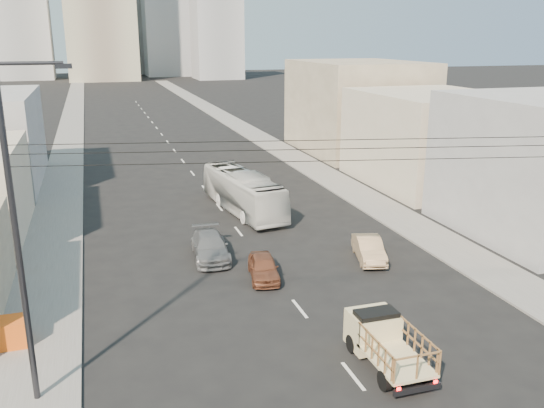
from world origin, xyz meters
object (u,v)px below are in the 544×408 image
sedan_brown (263,267)px  sedan_grey (210,246)px  sedan_tan (369,249)px  crate_stack (5,333)px  flatbed_pickup (386,339)px  city_bus (243,192)px  streetlamp_left (19,231)px

sedan_brown → sedan_grey: 4.40m
sedan_tan → crate_stack: 19.56m
sedan_tan → flatbed_pickup: bearing=-98.5°
flatbed_pickup → sedan_grey: (-4.33, 13.42, -0.38)m
city_bus → crate_stack: size_ratio=6.03×
sedan_brown → sedan_tan: sedan_tan is taller
sedan_grey → crate_stack: 12.73m
sedan_brown → streetlamp_left: size_ratio=0.31×
flatbed_pickup → sedan_brown: size_ratio=1.18×
sedan_brown → crate_stack: sedan_brown is taller
flatbed_pickup → sedan_brown: flatbed_pickup is taller
sedan_tan → streetlamp_left: size_ratio=0.34×
city_bus → sedan_tan: city_bus is taller
sedan_tan → sedan_grey: 9.33m
sedan_tan → streetlamp_left: bearing=-138.3°
flatbed_pickup → sedan_grey: bearing=107.9°
city_bus → sedan_grey: bearing=-124.1°
city_bus → streetlamp_left: streetlamp_left is taller
city_bus → sedan_brown: 12.62m
sedan_grey → city_bus: bearing=68.3°
sedan_brown → sedan_grey: (-2.14, 3.84, 0.08)m
sedan_brown → sedan_tan: size_ratio=0.92×
crate_stack → streetlamp_left: bearing=-69.5°
sedan_tan → streetlamp_left: streetlamp_left is taller
flatbed_pickup → crate_stack: size_ratio=2.45×
flatbed_pickup → sedan_tan: (4.47, 10.34, -0.43)m
sedan_grey → crate_stack: (-10.24, -7.57, -0.02)m
flatbed_pickup → sedan_grey: 14.11m
sedan_grey → flatbed_pickup: bearing=-67.5°
streetlamp_left → crate_stack: streetlamp_left is taller
sedan_grey → streetlamp_left: size_ratio=0.41×
city_bus → flatbed_pickup: bearing=-97.5°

